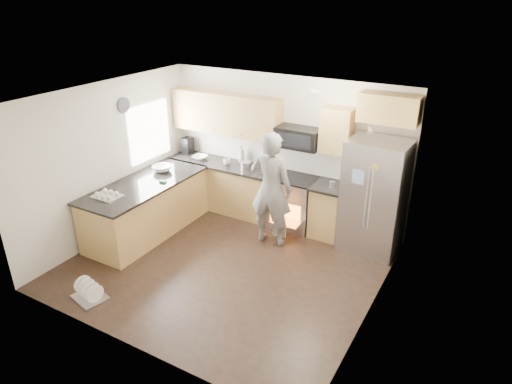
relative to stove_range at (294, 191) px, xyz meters
The scene contains 8 objects.
ground 1.86m from the stove_range, 101.69° to the right, with size 4.50×4.50×0.00m, color black.
room_shell 1.99m from the stove_range, 103.00° to the right, with size 4.54×4.04×2.62m.
back_cabinet_run 0.98m from the stove_range, behind, with size 4.45×0.64×2.50m.
peninsula 2.56m from the stove_range, 145.51° to the right, with size 0.96×2.36×1.03m.
stove_range is the anchor object (origin of this frame).
refrigerator 1.44m from the stove_range, ahead, with size 0.93×0.74×1.85m.
person 0.75m from the stove_range, 97.43° to the right, with size 0.70×0.46×1.92m, color gray.
dish_rack 3.68m from the stove_range, 114.88° to the right, with size 0.53×0.46×0.28m.
Camera 1 is at (3.36, -4.94, 3.95)m, focal length 32.00 mm.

